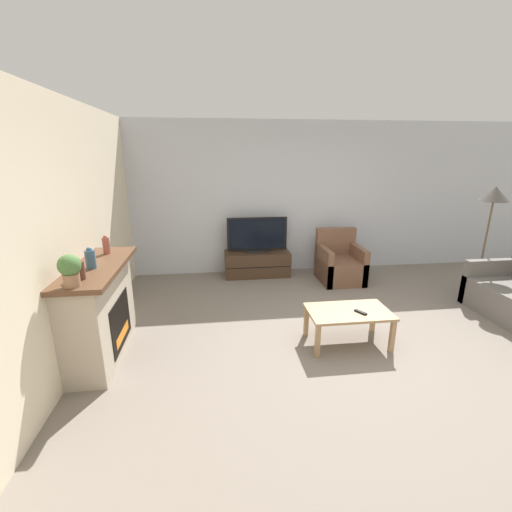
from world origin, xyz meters
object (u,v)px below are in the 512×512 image
Objects in this scene: tv_stand at (257,264)px; tv at (257,236)px; fireplace at (100,310)px; remote at (361,312)px; mantel_vase_centre_left at (90,259)px; coffee_table at (348,315)px; mantel_vase_left at (79,270)px; potted_plant at (70,269)px; armchair at (339,264)px; floor_lamp at (494,199)px; mantel_vase_right at (106,245)px.

tv is (0.00, -0.00, 0.52)m from tv_stand.
fireplace reaches higher than remote.
remote is (2.84, -0.09, -0.71)m from mantel_vase_centre_left.
tv_stand reaches higher than coffee_table.
mantel_vase_left is at bearing -173.72° from coffee_table.
potted_plant is 0.33× the size of armchair.
coffee_table is 0.15m from remote.
tv reaches higher than remote.
mantel_vase_centre_left is 5.47m from floor_lamp.
potted_plant is at bearing -162.73° from floor_lamp.
fireplace is at bearing -150.70° from armchair.
mantel_vase_centre_left is 2.93m from remote.
mantel_vase_centre_left is 0.25× the size of armchair.
fireplace is 6.57× the size of mantel_vase_right.
floor_lamp reaches higher than mantel_vase_right.
floor_lamp is (2.61, 1.18, 1.13)m from coffee_table.
tv_stand is at bearing 49.26° from fireplace.
tv_stand is at bearing 106.98° from coffee_table.
coffee_table is at bearing 113.06° from remote.
tv_stand is at bearing 54.15° from mantel_vase_left.
armchair is (3.39, 1.90, -0.24)m from fireplace.
mantel_vase_left is 0.22× the size of coffee_table.
armchair is at bearing 43.41° from remote.
tv_stand is 1.25× the size of coffee_table.
tv_stand is (1.98, 2.74, -0.91)m from mantel_vase_left.
potted_plant is 2.89m from coffee_table.
tv reaches higher than tv_stand.
tv is 2.58m from coffee_table.
tv reaches higher than armchair.
mantel_vase_right is 2.99m from remote.
remote is 0.09× the size of floor_lamp.
mantel_vase_centre_left is at bearing 145.94° from remote.
tv_stand reaches higher than remote.
fireplace is 5.54m from floor_lamp.
floor_lamp is at bearing 11.19° from fireplace.
fireplace is 0.84× the size of floor_lamp.
fireplace is 0.74m from mantel_vase_left.
fireplace is at bearing 92.26° from mantel_vase_left.
mantel_vase_centre_left is 0.23× the size of coffee_table.
mantel_vase_left is 0.19× the size of tv.
armchair is (3.37, 1.48, -0.85)m from mantel_vase_right.
tv is 7.17× the size of remote.
coffee_table is (0.75, -2.44, -0.38)m from tv.
tv_stand is 0.69× the size of floor_lamp.
floor_lamp is at bearing 17.27° from potted_plant.
mantel_vase_centre_left reaches higher than remote.
floor_lamp reaches higher than coffee_table.
mantel_vase_right is 1.45× the size of remote.
mantel_vase_centre_left is at bearing -129.27° from tv.
remote is at bearing -3.96° from fireplace.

